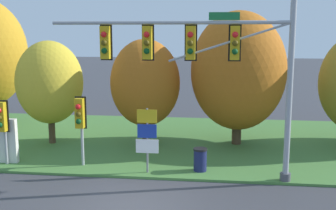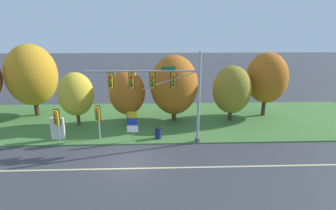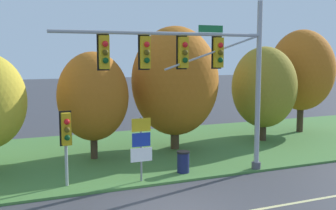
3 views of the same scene
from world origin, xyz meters
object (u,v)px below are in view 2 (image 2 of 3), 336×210
at_px(tree_behind_signpost, 76,94).
at_px(tree_mid_verge, 127,93).
at_px(pedestrian_signal_further_along, 98,116).
at_px(tree_left_of_mast, 32,75).
at_px(pedestrian_signal_near_kerb, 57,119).
at_px(tree_tall_centre, 174,85).
at_px(tree_furthest_back, 267,78).
at_px(tree_right_far, 232,90).
at_px(traffic_signal_mast, 161,87).
at_px(info_kiosk, 58,129).
at_px(route_sign_post, 132,123).
at_px(trash_bin, 158,133).

relative_size(tree_behind_signpost, tree_mid_verge, 0.98).
height_order(pedestrian_signal_further_along, tree_left_of_mast, tree_left_of_mast).
xyz_separation_m(pedestrian_signal_further_along, tree_mid_verge, (1.99, 3.99, 0.95)).
bearing_deg(tree_mid_verge, pedestrian_signal_near_kerb, -140.95).
bearing_deg(tree_tall_centre, tree_furthest_back, 7.70).
height_order(tree_tall_centre, tree_right_far, tree_tall_centre).
relative_size(traffic_signal_mast, info_kiosk, 4.74).
bearing_deg(tree_tall_centre, traffic_signal_mast, -104.67).
xyz_separation_m(tree_behind_signpost, tree_right_far, (14.85, 0.88, 0.09)).
distance_m(route_sign_post, tree_tall_centre, 6.43).
xyz_separation_m(tree_right_far, tree_furthest_back, (3.93, 1.38, 0.88)).
distance_m(traffic_signal_mast, tree_behind_signpost, 9.02).
bearing_deg(tree_right_far, traffic_signal_mast, -144.20).
relative_size(tree_mid_verge, tree_furthest_back, 0.78).
bearing_deg(trash_bin, route_sign_post, -167.29).
height_order(traffic_signal_mast, tree_left_of_mast, tree_left_of_mast).
relative_size(tree_left_of_mast, tree_mid_verge, 1.44).
xyz_separation_m(traffic_signal_mast, tree_right_far, (7.01, 5.06, -1.50)).
bearing_deg(pedestrian_signal_near_kerb, pedestrian_signal_further_along, 4.39).
height_order(pedestrian_signal_near_kerb, tree_mid_verge, tree_mid_verge).
height_order(route_sign_post, tree_mid_verge, tree_mid_verge).
distance_m(tree_behind_signpost, trash_bin, 8.72).
height_order(tree_right_far, trash_bin, tree_right_far).
height_order(tree_left_of_mast, tree_mid_verge, tree_left_of_mast).
bearing_deg(tree_furthest_back, pedestrian_signal_further_along, -160.42).
relative_size(tree_tall_centre, trash_bin, 7.02).
xyz_separation_m(tree_right_far, trash_bin, (-7.25, -4.30, -2.67)).
bearing_deg(tree_furthest_back, tree_right_far, -160.61).
height_order(pedestrian_signal_near_kerb, tree_furthest_back, tree_furthest_back).
relative_size(tree_left_of_mast, tree_right_far, 1.35).
relative_size(traffic_signal_mast, tree_left_of_mast, 1.21).
bearing_deg(trash_bin, tree_left_of_mast, 152.89).
bearing_deg(pedestrian_signal_near_kerb, info_kiosk, 113.11).
height_order(tree_behind_signpost, tree_tall_centre, tree_tall_centre).
relative_size(route_sign_post, tree_left_of_mast, 0.35).
xyz_separation_m(route_sign_post, tree_furthest_back, (13.25, 6.15, 2.48)).
bearing_deg(traffic_signal_mast, tree_left_of_mast, 150.77).
relative_size(pedestrian_signal_further_along, info_kiosk, 1.54).
relative_size(tree_behind_signpost, tree_furthest_back, 0.77).
height_order(traffic_signal_mast, info_kiosk, traffic_signal_mast).
distance_m(traffic_signal_mast, tree_left_of_mast, 15.06).
bearing_deg(tree_tall_centre, tree_left_of_mast, 171.33).
relative_size(tree_mid_verge, info_kiosk, 2.73).
relative_size(pedestrian_signal_near_kerb, pedestrian_signal_further_along, 0.94).
bearing_deg(tree_behind_signpost, tree_furthest_back, 6.88).
distance_m(route_sign_post, info_kiosk, 6.30).
bearing_deg(tree_behind_signpost, pedestrian_signal_further_along, -52.12).
distance_m(pedestrian_signal_further_along, route_sign_post, 2.92).
height_order(pedestrian_signal_near_kerb, tree_right_far, tree_right_far).
bearing_deg(tree_tall_centre, route_sign_post, -126.98).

